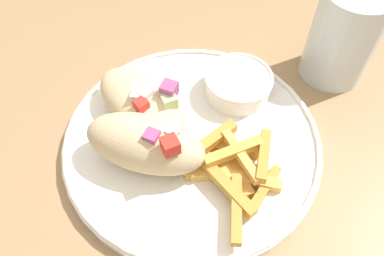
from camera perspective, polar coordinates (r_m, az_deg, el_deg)
The scene contains 7 objects.
table at distance 0.53m, azimuth -2.55°, elevation -7.83°, with size 1.19×1.19×0.77m.
plate at distance 0.45m, azimuth 0.00°, elevation -1.83°, with size 0.31×0.31×0.02m.
pita_sandwich_near at distance 0.41m, azimuth -7.11°, elevation -2.34°, with size 0.14×0.09×0.07m.
pita_sandwich_far at distance 0.45m, azimuth -7.65°, elevation 4.13°, with size 0.15×0.11×0.06m.
fries_pile at distance 0.41m, azimuth 5.86°, elevation -5.76°, with size 0.11×0.13×0.03m.
sauce_ramekin at distance 0.48m, azimuth 7.04°, elevation 6.79°, with size 0.09×0.09×0.03m.
water_glass at distance 0.53m, azimuth 21.94°, elevation 12.45°, with size 0.09×0.09×0.13m.
Camera 1 is at (0.13, -0.21, 1.15)m, focal length 35.00 mm.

